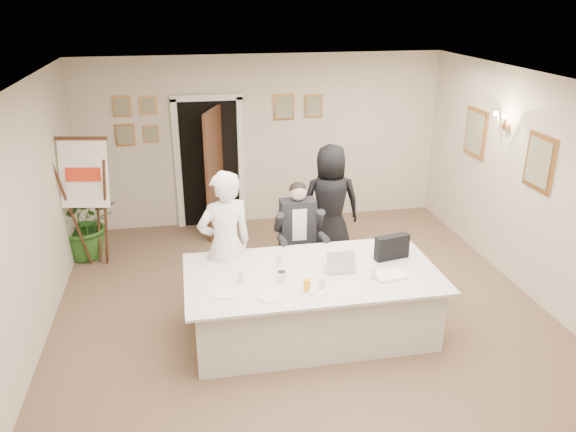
# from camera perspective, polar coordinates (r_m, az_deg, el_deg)

# --- Properties ---
(floor) EXTENTS (7.00, 7.00, 0.00)m
(floor) POSITION_cam_1_polar(r_m,az_deg,el_deg) (6.78, 2.06, -11.23)
(floor) COLOR brown
(floor) RESTS_ON ground
(ceiling) EXTENTS (6.00, 7.00, 0.02)m
(ceiling) POSITION_cam_1_polar(r_m,az_deg,el_deg) (5.76, 2.44, 12.87)
(ceiling) COLOR white
(ceiling) RESTS_ON wall_back
(wall_back) EXTENTS (6.00, 0.10, 2.80)m
(wall_back) POSITION_cam_1_polar(r_m,az_deg,el_deg) (9.41, -2.55, 7.65)
(wall_back) COLOR beige
(wall_back) RESTS_ON floor
(wall_left) EXTENTS (0.10, 7.00, 2.80)m
(wall_left) POSITION_cam_1_polar(r_m,az_deg,el_deg) (6.23, -25.79, -2.08)
(wall_left) COLOR beige
(wall_left) RESTS_ON floor
(wall_right) EXTENTS (0.10, 7.00, 2.80)m
(wall_right) POSITION_cam_1_polar(r_m,az_deg,el_deg) (7.37, 25.62, 1.47)
(wall_right) COLOR beige
(wall_right) RESTS_ON floor
(doorway) EXTENTS (1.14, 0.86, 2.20)m
(doorway) POSITION_cam_1_polar(r_m,az_deg,el_deg) (9.25, -7.78, 4.93)
(doorway) COLOR black
(doorway) RESTS_ON floor
(pictures_back_wall) EXTENTS (3.40, 0.06, 0.80)m
(pictures_back_wall) POSITION_cam_1_polar(r_m,az_deg,el_deg) (9.21, -7.57, 10.04)
(pictures_back_wall) COLOR #BE7E40
(pictures_back_wall) RESTS_ON wall_back
(pictures_right_wall) EXTENTS (0.06, 2.20, 0.80)m
(pictures_right_wall) POSITION_cam_1_polar(r_m,az_deg,el_deg) (8.21, 21.09, 6.63)
(pictures_right_wall) COLOR #BE7E40
(pictures_right_wall) RESTS_ON wall_right
(wall_sconce) EXTENTS (0.20, 0.30, 0.24)m
(wall_sconce) POSITION_cam_1_polar(r_m,az_deg,el_deg) (8.09, 20.99, 9.01)
(wall_sconce) COLOR #C4803F
(wall_sconce) RESTS_ON wall_right
(conference_table) EXTENTS (2.84, 1.51, 0.78)m
(conference_table) POSITION_cam_1_polar(r_m,az_deg,el_deg) (6.50, 2.42, -8.72)
(conference_table) COLOR silver
(conference_table) RESTS_ON floor
(seated_man) EXTENTS (0.76, 0.79, 1.45)m
(seated_man) POSITION_cam_1_polar(r_m,az_deg,el_deg) (7.39, 1.06, -1.89)
(seated_man) COLOR black
(seated_man) RESTS_ON floor
(flip_chart) EXTENTS (0.67, 0.47, 1.87)m
(flip_chart) POSITION_cam_1_polar(r_m,az_deg,el_deg) (8.32, -19.34, 0.64)
(flip_chart) COLOR #341910
(flip_chart) RESTS_ON floor
(standing_man) EXTENTS (0.77, 0.62, 1.84)m
(standing_man) POSITION_cam_1_polar(r_m,az_deg,el_deg) (6.65, -6.38, -2.98)
(standing_man) COLOR silver
(standing_man) RESTS_ON floor
(standing_woman) EXTENTS (0.89, 0.62, 1.74)m
(standing_woman) POSITION_cam_1_polar(r_m,az_deg,el_deg) (8.05, 4.31, 1.19)
(standing_woman) COLOR black
(standing_woman) RESTS_ON floor
(potted_palm) EXTENTS (1.01, 0.88, 1.10)m
(potted_palm) POSITION_cam_1_polar(r_m,az_deg,el_deg) (8.76, -19.88, -0.61)
(potted_palm) COLOR #26561C
(potted_palm) RESTS_ON floor
(laptop) EXTENTS (0.34, 0.36, 0.28)m
(laptop) POSITION_cam_1_polar(r_m,az_deg,el_deg) (6.35, 5.15, -4.24)
(laptop) COLOR #B7BABC
(laptop) RESTS_ON conference_table
(laptop_bag) EXTENTS (0.43, 0.19, 0.29)m
(laptop_bag) POSITION_cam_1_polar(r_m,az_deg,el_deg) (6.68, 10.51, -3.13)
(laptop_bag) COLOR black
(laptop_bag) RESTS_ON conference_table
(paper_stack) EXTENTS (0.36, 0.27, 0.03)m
(paper_stack) POSITION_cam_1_polar(r_m,az_deg,el_deg) (6.30, 10.25, -5.98)
(paper_stack) COLOR white
(paper_stack) RESTS_ON conference_table
(plate_left) EXTENTS (0.27, 0.27, 0.01)m
(plate_left) POSITION_cam_1_polar(r_m,az_deg,el_deg) (5.90, -6.42, -7.87)
(plate_left) COLOR white
(plate_left) RESTS_ON conference_table
(plate_mid) EXTENTS (0.28, 0.28, 0.01)m
(plate_mid) POSITION_cam_1_polar(r_m,az_deg,el_deg) (5.81, -1.86, -8.22)
(plate_mid) COLOR white
(plate_mid) RESTS_ON conference_table
(plate_near) EXTENTS (0.25, 0.25, 0.01)m
(plate_near) POSITION_cam_1_polar(r_m,az_deg,el_deg) (5.92, 3.00, -7.65)
(plate_near) COLOR white
(plate_near) RESTS_ON conference_table
(glass_a) EXTENTS (0.07, 0.07, 0.14)m
(glass_a) POSITION_cam_1_polar(r_m,az_deg,el_deg) (6.08, -4.79, -6.22)
(glass_a) COLOR silver
(glass_a) RESTS_ON conference_table
(glass_b) EXTENTS (0.08, 0.08, 0.14)m
(glass_b) POSITION_cam_1_polar(r_m,az_deg,el_deg) (5.94, 3.48, -6.88)
(glass_b) COLOR silver
(glass_b) RESTS_ON conference_table
(glass_c) EXTENTS (0.08, 0.08, 0.14)m
(glass_c) POSITION_cam_1_polar(r_m,az_deg,el_deg) (6.20, 8.62, -5.78)
(glass_c) COLOR silver
(glass_c) RESTS_ON conference_table
(glass_d) EXTENTS (0.07, 0.07, 0.14)m
(glass_d) POSITION_cam_1_polar(r_m,az_deg,el_deg) (6.44, -0.87, -4.45)
(glass_d) COLOR silver
(glass_d) RESTS_ON conference_table
(oj_glass) EXTENTS (0.09, 0.09, 0.13)m
(oj_glass) POSITION_cam_1_polar(r_m,az_deg,el_deg) (5.91, 1.94, -7.04)
(oj_glass) COLOR orange
(oj_glass) RESTS_ON conference_table
(steel_jug) EXTENTS (0.11, 0.11, 0.11)m
(steel_jug) POSITION_cam_1_polar(r_m,az_deg,el_deg) (6.11, -0.64, -6.14)
(steel_jug) COLOR silver
(steel_jug) RESTS_ON conference_table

